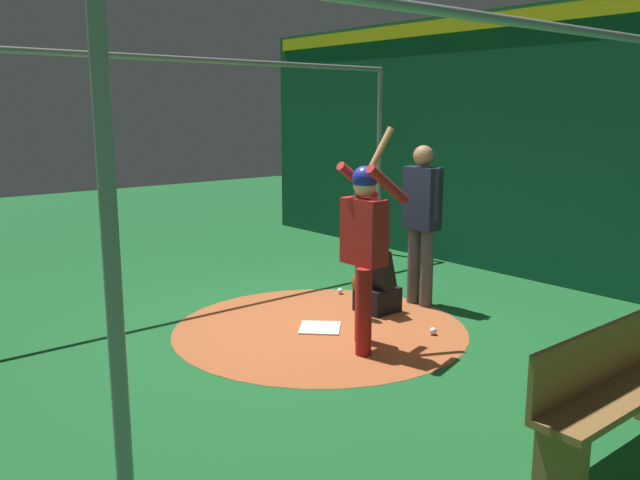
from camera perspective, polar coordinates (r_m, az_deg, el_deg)
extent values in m
plane|color=#195B28|center=(6.99, 0.00, -7.66)|extent=(26.67, 26.67, 0.00)
cylinder|color=#AD562D|center=(6.99, 0.00, -7.63)|extent=(3.07, 3.07, 0.01)
cube|color=white|center=(6.99, 0.00, -7.56)|extent=(0.59, 0.59, 0.01)
cylinder|color=maroon|center=(6.17, 3.80, -6.23)|extent=(0.15, 0.15, 0.83)
cylinder|color=maroon|center=(6.51, 3.69, -5.28)|extent=(0.15, 0.15, 0.83)
cube|color=#B21E1E|center=(6.17, 3.83, 0.72)|extent=(0.22, 0.44, 0.62)
cylinder|color=#B21E1E|center=(6.03, 5.88, 4.77)|extent=(0.50, 0.09, 0.39)
cylinder|color=#B21E1E|center=(6.32, 3.30, 5.09)|extent=(0.50, 0.09, 0.39)
sphere|color=beige|center=(6.11, 3.88, 4.73)|extent=(0.21, 0.21, 0.21)
sphere|color=navy|center=(6.10, 3.89, 5.28)|extent=(0.24, 0.24, 0.24)
cylinder|color=olive|center=(6.34, 4.52, 6.39)|extent=(0.54, 0.06, 0.73)
cube|color=black|center=(7.56, 4.97, -5.10)|extent=(0.40, 0.40, 0.29)
cube|color=black|center=(7.44, 4.79, -2.50)|extent=(0.30, 0.40, 0.47)
sphere|color=tan|center=(7.36, 4.72, -0.09)|extent=(0.22, 0.22, 0.22)
cube|color=gray|center=(7.29, 4.18, -0.18)|extent=(0.03, 0.19, 0.19)
ellipsoid|color=brown|center=(7.24, 3.53, -3.82)|extent=(0.12, 0.28, 0.22)
cylinder|color=#4C4C51|center=(7.75, 9.19, -2.44)|extent=(0.15, 0.15, 0.90)
cylinder|color=#4C4C51|center=(7.88, 8.09, -2.19)|extent=(0.15, 0.15, 0.90)
cube|color=#1E2338|center=(7.66, 8.81, 3.58)|extent=(0.22, 0.42, 0.72)
cylinder|color=#1E2338|center=(7.53, 9.98, 3.84)|extent=(0.09, 0.09, 0.60)
cylinder|color=#1E2338|center=(7.79, 7.71, 4.15)|extent=(0.09, 0.09, 0.60)
sphere|color=#9E704C|center=(7.62, 8.92, 7.21)|extent=(0.23, 0.23, 0.23)
cube|color=#0F472D|center=(9.32, 17.25, 7.82)|extent=(0.20, 10.67, 3.58)
cube|color=yellow|center=(9.29, 17.48, 17.96)|extent=(0.03, 10.46, 0.20)
cylinder|color=gray|center=(10.45, 5.13, 6.60)|extent=(0.08, 0.08, 2.86)
cylinder|color=gray|center=(3.12, -17.36, -4.83)|extent=(0.08, 0.08, 2.86)
cylinder|color=gray|center=(8.53, -10.26, 15.04)|extent=(6.23, 0.07, 0.07)
cylinder|color=gray|center=(5.10, 17.54, 17.39)|extent=(6.23, 0.07, 0.07)
cube|color=olive|center=(4.84, 24.36, -12.15)|extent=(1.59, 0.36, 0.05)
cube|color=olive|center=(4.82, 22.85, -9.23)|extent=(1.59, 0.04, 0.40)
cube|color=olive|center=(4.39, 20.03, -17.54)|extent=(0.08, 0.32, 0.40)
sphere|color=white|center=(6.89, 9.73, -7.74)|extent=(0.07, 0.07, 0.07)
sphere|color=white|center=(8.24, 1.76, -4.40)|extent=(0.07, 0.07, 0.07)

